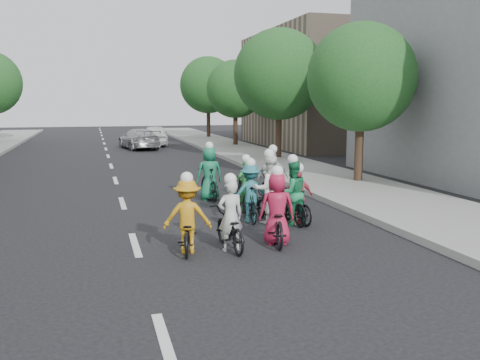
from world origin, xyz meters
name	(u,v)px	position (x,y,z in m)	size (l,w,h in m)	color
ground	(135,245)	(0.00, 0.00, 0.00)	(120.00, 120.00, 0.00)	black
sidewalk_right	(304,172)	(8.00, 10.00, 0.07)	(4.00, 80.00, 0.15)	gray
curb_right	(261,173)	(6.05, 10.00, 0.09)	(0.18, 80.00, 0.18)	#999993
bldg_se	(335,89)	(16.00, 24.00, 4.00)	(10.00, 14.00, 8.00)	gray
tree_r_0	(361,77)	(8.80, 6.60, 3.96)	(4.00, 4.00, 5.97)	black
tree_r_1	(279,74)	(8.80, 15.60, 4.52)	(4.80, 4.80, 6.93)	black
tree_r_2	(235,89)	(8.80, 24.60, 3.96)	(4.00, 4.00, 5.97)	black
tree_r_3	(208,85)	(8.80, 33.60, 4.52)	(4.80, 4.80, 6.93)	black
cyclist_0	(230,225)	(1.89, -0.90, 0.53)	(0.70, 1.71, 1.63)	black
cyclist_1	(292,198)	(3.96, 0.94, 0.68)	(0.88, 1.59, 1.79)	black
cyclist_2	(187,223)	(1.00, -0.86, 0.61)	(1.08, 1.67, 1.68)	black
cyclist_3	(297,201)	(4.13, 0.98, 0.57)	(0.88, 1.51, 1.57)	black
cyclist_4	(276,216)	(2.98, -0.68, 0.60)	(0.97, 1.90, 1.73)	black
cyclist_5	(245,190)	(3.35, 3.02, 0.57)	(0.74, 1.71, 1.61)	black
cyclist_6	(268,196)	(3.47, 1.30, 0.70)	(0.87, 1.57, 1.90)	black
cyclist_7	(250,197)	(3.05, 1.56, 0.64)	(1.01, 1.59, 1.66)	black
cyclist_8	(272,184)	(4.38, 3.69, 0.62)	(0.99, 1.84, 1.81)	black
cyclist_9	(209,178)	(2.70, 4.90, 0.68)	(0.87, 1.74, 1.85)	black
follow_car_lead	(139,139)	(2.13, 24.39, 0.67)	(1.88, 4.63, 1.34)	#AFAFB4
follow_car_trail	(155,135)	(3.48, 26.82, 0.74)	(1.75, 4.34, 1.48)	white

